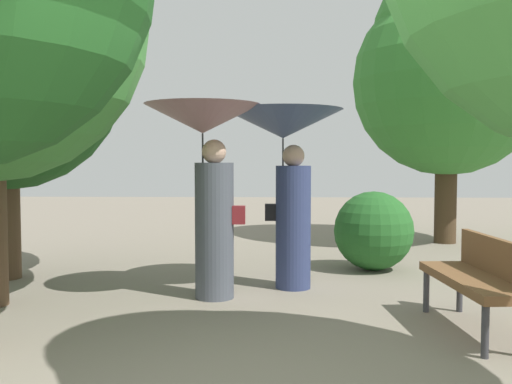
{
  "coord_description": "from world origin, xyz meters",
  "views": [
    {
      "loc": [
        0.23,
        -3.38,
        1.52
      ],
      "look_at": [
        0.0,
        3.33,
        1.15
      ],
      "focal_mm": 39.95,
      "sensor_mm": 36.0,
      "label": 1
    }
  ],
  "objects_px": {
    "person_left": "(207,158)",
    "person_right": "(286,152)",
    "tree_near_left": "(2,53)",
    "park_bench": "(481,275)",
    "tree_mid_right": "(448,67)"
  },
  "relations": [
    {
      "from": "person_left",
      "to": "person_right",
      "type": "xyz_separation_m",
      "value": [
        0.87,
        0.52,
        0.07
      ]
    },
    {
      "from": "person_left",
      "to": "tree_near_left",
      "type": "bearing_deg",
      "value": 78.38
    },
    {
      "from": "park_bench",
      "to": "tree_near_left",
      "type": "bearing_deg",
      "value": -115.97
    },
    {
      "from": "person_right",
      "to": "tree_mid_right",
      "type": "distance_m",
      "value": 5.1
    },
    {
      "from": "tree_near_left",
      "to": "person_right",
      "type": "bearing_deg",
      "value": -6.54
    },
    {
      "from": "park_bench",
      "to": "person_right",
      "type": "bearing_deg",
      "value": -139.25
    },
    {
      "from": "person_right",
      "to": "tree_near_left",
      "type": "distance_m",
      "value": 3.82
    },
    {
      "from": "tree_near_left",
      "to": "tree_mid_right",
      "type": "relative_size",
      "value": 0.89
    },
    {
      "from": "person_left",
      "to": "tree_mid_right",
      "type": "bearing_deg",
      "value": -34.57
    },
    {
      "from": "tree_near_left",
      "to": "park_bench",
      "type": "bearing_deg",
      "value": -21.78
    },
    {
      "from": "tree_near_left",
      "to": "tree_mid_right",
      "type": "xyz_separation_m",
      "value": [
        6.59,
        3.39,
        0.33
      ]
    },
    {
      "from": "person_right",
      "to": "tree_near_left",
      "type": "bearing_deg",
      "value": 90.82
    },
    {
      "from": "person_left",
      "to": "tree_mid_right",
      "type": "distance_m",
      "value": 6.04
    },
    {
      "from": "tree_mid_right",
      "to": "tree_near_left",
      "type": "bearing_deg",
      "value": -152.79
    },
    {
      "from": "person_right",
      "to": "tree_near_left",
      "type": "height_order",
      "value": "tree_near_left"
    }
  ]
}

